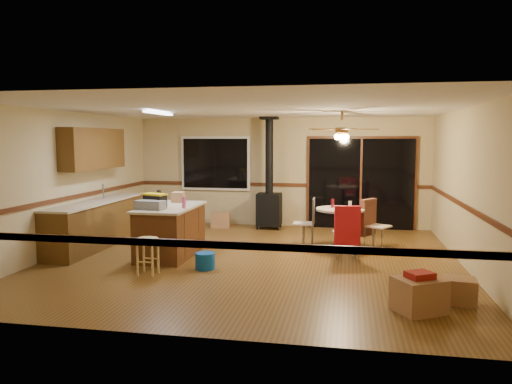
% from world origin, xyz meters
% --- Properties ---
extents(floor, '(7.00, 7.00, 0.00)m').
position_xyz_m(floor, '(0.00, 0.00, 0.00)').
color(floor, brown).
rests_on(floor, ground).
extents(ceiling, '(7.00, 7.00, 0.00)m').
position_xyz_m(ceiling, '(0.00, 0.00, 2.60)').
color(ceiling, silver).
rests_on(ceiling, ground).
extents(wall_back, '(7.00, 0.00, 7.00)m').
position_xyz_m(wall_back, '(0.00, 3.50, 1.30)').
color(wall_back, tan).
rests_on(wall_back, ground).
extents(wall_front, '(7.00, 0.00, 7.00)m').
position_xyz_m(wall_front, '(0.00, -3.50, 1.30)').
color(wall_front, tan).
rests_on(wall_front, ground).
extents(wall_left, '(0.00, 7.00, 7.00)m').
position_xyz_m(wall_left, '(-3.50, 0.00, 1.30)').
color(wall_left, tan).
rests_on(wall_left, ground).
extents(wall_right, '(0.00, 7.00, 7.00)m').
position_xyz_m(wall_right, '(3.50, 0.00, 1.30)').
color(wall_right, tan).
rests_on(wall_right, ground).
extents(chair_rail, '(7.00, 7.00, 0.08)m').
position_xyz_m(chair_rail, '(0.00, 0.00, 1.00)').
color(chair_rail, '#4D2613').
rests_on(chair_rail, ground).
extents(window, '(1.72, 0.10, 1.32)m').
position_xyz_m(window, '(-1.60, 3.45, 1.50)').
color(window, black).
rests_on(window, ground).
extents(sliding_door, '(2.52, 0.10, 2.10)m').
position_xyz_m(sliding_door, '(1.90, 3.45, 1.05)').
color(sliding_door, black).
rests_on(sliding_door, ground).
extents(lower_cabinets, '(0.60, 3.00, 0.86)m').
position_xyz_m(lower_cabinets, '(-3.20, 0.50, 0.43)').
color(lower_cabinets, '#583916').
rests_on(lower_cabinets, ground).
extents(countertop, '(0.64, 3.04, 0.04)m').
position_xyz_m(countertop, '(-3.20, 0.50, 0.88)').
color(countertop, '#BDB092').
rests_on(countertop, lower_cabinets).
extents(upper_cabinets, '(0.35, 2.00, 0.80)m').
position_xyz_m(upper_cabinets, '(-3.33, 0.70, 1.90)').
color(upper_cabinets, '#583916').
rests_on(upper_cabinets, ground).
extents(kitchen_island, '(0.88, 1.68, 0.90)m').
position_xyz_m(kitchen_island, '(-1.50, 0.00, 0.45)').
color(kitchen_island, '#4F2A13').
rests_on(kitchen_island, ground).
extents(wood_stove, '(0.55, 0.50, 2.52)m').
position_xyz_m(wood_stove, '(-0.20, 3.05, 0.73)').
color(wood_stove, black).
rests_on(wood_stove, ground).
extents(ceiling_fan, '(0.24, 0.24, 0.55)m').
position_xyz_m(ceiling_fan, '(1.47, 1.13, 2.21)').
color(ceiling_fan, brown).
rests_on(ceiling_fan, ceiling).
extents(fluorescent_strip, '(0.10, 1.20, 0.04)m').
position_xyz_m(fluorescent_strip, '(-1.80, 0.30, 2.56)').
color(fluorescent_strip, white).
rests_on(fluorescent_strip, ceiling).
extents(toolbox_grey, '(0.51, 0.32, 0.15)m').
position_xyz_m(toolbox_grey, '(-1.69, -0.44, 0.97)').
color(toolbox_grey, slate).
rests_on(toolbox_grey, kitchen_island).
extents(toolbox_black, '(0.43, 0.32, 0.21)m').
position_xyz_m(toolbox_black, '(-1.70, -0.21, 1.01)').
color(toolbox_black, black).
rests_on(toolbox_black, kitchen_island).
extents(toolbox_yellow_lid, '(0.46, 0.34, 0.03)m').
position_xyz_m(toolbox_yellow_lid, '(-1.70, -0.21, 1.13)').
color(toolbox_yellow_lid, gold).
rests_on(toolbox_yellow_lid, toolbox_black).
extents(box_on_island, '(0.24, 0.31, 0.19)m').
position_xyz_m(box_on_island, '(-1.55, 0.58, 1.00)').
color(box_on_island, '#996A44').
rests_on(box_on_island, kitchen_island).
extents(bottle_dark, '(0.09, 0.09, 0.27)m').
position_xyz_m(bottle_dark, '(-1.76, 0.15, 1.03)').
color(bottle_dark, black).
rests_on(bottle_dark, kitchen_island).
extents(bottle_pink, '(0.07, 0.07, 0.20)m').
position_xyz_m(bottle_pink, '(-1.18, -0.20, 1.00)').
color(bottle_pink, '#D84C8C').
rests_on(bottle_pink, kitchen_island).
extents(bottle_white, '(0.06, 0.06, 0.19)m').
position_xyz_m(bottle_white, '(-1.56, 0.72, 0.99)').
color(bottle_white, white).
rests_on(bottle_white, kitchen_island).
extents(bar_stool, '(0.34, 0.34, 0.57)m').
position_xyz_m(bar_stool, '(-1.41, -1.25, 0.29)').
color(bar_stool, tan).
rests_on(bar_stool, floor).
extents(blue_bucket, '(0.34, 0.34, 0.26)m').
position_xyz_m(blue_bucket, '(-0.63, -0.79, 0.13)').
color(blue_bucket, '#0C4FA9').
rests_on(blue_bucket, floor).
extents(dining_table, '(0.92, 0.92, 0.78)m').
position_xyz_m(dining_table, '(1.47, 1.13, 0.53)').
color(dining_table, black).
rests_on(dining_table, ground).
extents(glass_red, '(0.07, 0.07, 0.17)m').
position_xyz_m(glass_red, '(1.32, 1.23, 0.86)').
color(glass_red, '#590C14').
rests_on(glass_red, dining_table).
extents(glass_cream, '(0.08, 0.08, 0.15)m').
position_xyz_m(glass_cream, '(1.65, 1.08, 0.86)').
color(glass_cream, beige).
rests_on(glass_cream, dining_table).
extents(chair_left, '(0.41, 0.41, 0.51)m').
position_xyz_m(chair_left, '(0.88, 1.23, 0.59)').
color(chair_left, tan).
rests_on(chair_left, ground).
extents(chair_near, '(0.50, 0.53, 0.70)m').
position_xyz_m(chair_near, '(1.61, 0.25, 0.60)').
color(chair_near, tan).
rests_on(chair_near, ground).
extents(chair_right, '(0.62, 0.60, 0.70)m').
position_xyz_m(chair_right, '(2.02, 1.28, 0.60)').
color(chair_right, tan).
rests_on(chair_right, ground).
extents(box_under_window, '(0.49, 0.42, 0.35)m').
position_xyz_m(box_under_window, '(-1.36, 2.99, 0.18)').
color(box_under_window, '#996A44').
rests_on(box_under_window, floor).
extents(box_corner_a, '(0.71, 0.68, 0.42)m').
position_xyz_m(box_corner_a, '(2.48, -2.25, 0.21)').
color(box_corner_a, '#996A44').
rests_on(box_corner_a, floor).
extents(box_corner_b, '(0.45, 0.40, 0.33)m').
position_xyz_m(box_corner_b, '(3.03, -1.84, 0.16)').
color(box_corner_b, '#996A44').
rests_on(box_corner_b, floor).
extents(box_small_red, '(0.38, 0.36, 0.08)m').
position_xyz_m(box_small_red, '(2.48, -2.25, 0.46)').
color(box_small_red, maroon).
rests_on(box_small_red, box_corner_a).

